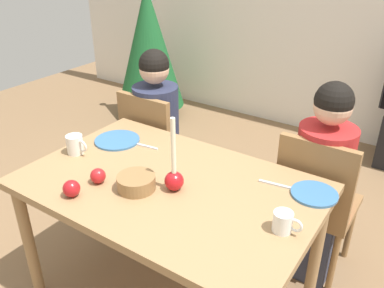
{
  "coord_description": "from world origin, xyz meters",
  "views": [
    {
      "loc": [
        0.99,
        -1.28,
        1.79
      ],
      "look_at": [
        0.0,
        0.2,
        0.87
      ],
      "focal_mm": 37.7,
      "sensor_mm": 36.0,
      "label": 1
    }
  ],
  "objects": [
    {
      "name": "mug_left",
      "position": [
        -0.59,
        -0.04,
        0.8
      ],
      "size": [
        0.13,
        0.09,
        0.1
      ],
      "color": "silver",
      "rests_on": "dining_table"
    },
    {
      "name": "fork_right",
      "position": [
        0.44,
        0.26,
        0.75
      ],
      "size": [
        0.18,
        0.04,
        0.01
      ],
      "primitive_type": "cube",
      "rotation": [
        0.0,
        0.0,
        0.13
      ],
      "color": "silver",
      "rests_on": "dining_table"
    },
    {
      "name": "plate_left",
      "position": [
        -0.5,
        0.19,
        0.76
      ],
      "size": [
        0.25,
        0.25,
        0.01
      ],
      "primitive_type": "cylinder",
      "color": "teal",
      "rests_on": "dining_table"
    },
    {
      "name": "apple_by_left_plate",
      "position": [
        -0.29,
        -0.33,
        0.79
      ],
      "size": [
        0.08,
        0.08,
        0.08
      ],
      "primitive_type": "sphere",
      "color": "#AD161B",
      "rests_on": "dining_table"
    },
    {
      "name": "person_left_child",
      "position": [
        -0.58,
        0.64,
        0.57
      ],
      "size": [
        0.3,
        0.3,
        1.17
      ],
      "color": "#33384C",
      "rests_on": "ground"
    },
    {
      "name": "dining_table",
      "position": [
        0.0,
        0.0,
        0.67
      ],
      "size": [
        1.4,
        0.9,
        0.75
      ],
      "color": "#99754C",
      "rests_on": "ground"
    },
    {
      "name": "bowl_walnuts",
      "position": [
        -0.09,
        -0.12,
        0.78
      ],
      "size": [
        0.18,
        0.18,
        0.07
      ],
      "primitive_type": "cylinder",
      "color": "olive",
      "rests_on": "dining_table"
    },
    {
      "name": "christmas_tree",
      "position": [
        -1.7,
        1.94,
        0.77
      ],
      "size": [
        0.71,
        0.71,
        1.48
      ],
      "color": "brown",
      "rests_on": "ground"
    },
    {
      "name": "mug_right",
      "position": [
        0.59,
        -0.03,
        0.79
      ],
      "size": [
        0.12,
        0.08,
        0.09
      ],
      "color": "white",
      "rests_on": "dining_table"
    },
    {
      "name": "plate_right",
      "position": [
        0.61,
        0.28,
        0.76
      ],
      "size": [
        0.21,
        0.21,
        0.01
      ],
      "primitive_type": "cylinder",
      "color": "teal",
      "rests_on": "dining_table"
    },
    {
      "name": "fork_left",
      "position": [
        -0.34,
        0.22,
        0.75
      ],
      "size": [
        0.18,
        0.03,
        0.01
      ],
      "primitive_type": "cube",
      "rotation": [
        0.0,
        0.0,
        0.11
      ],
      "color": "silver",
      "rests_on": "dining_table"
    },
    {
      "name": "chair_left",
      "position": [
        -0.58,
        0.61,
        0.51
      ],
      "size": [
        0.4,
        0.4,
        0.9
      ],
      "color": "olive",
      "rests_on": "ground"
    },
    {
      "name": "chair_right",
      "position": [
        0.54,
        0.61,
        0.51
      ],
      "size": [
        0.4,
        0.4,
        0.9
      ],
      "color": "olive",
      "rests_on": "ground"
    },
    {
      "name": "candle_centerpiece",
      "position": [
        0.06,
        -0.03,
        0.82
      ],
      "size": [
        0.09,
        0.09,
        0.36
      ],
      "color": "red",
      "rests_on": "dining_table"
    },
    {
      "name": "apple_near_candle",
      "position": [
        -0.28,
        -0.18,
        0.79
      ],
      "size": [
        0.07,
        0.07,
        0.07
      ],
      "primitive_type": "sphere",
      "color": "red",
      "rests_on": "dining_table"
    },
    {
      "name": "person_right_child",
      "position": [
        0.54,
        0.64,
        0.57
      ],
      "size": [
        0.3,
        0.3,
        1.17
      ],
      "color": "#33384C",
      "rests_on": "ground"
    }
  ]
}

